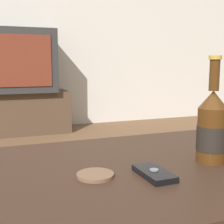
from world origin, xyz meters
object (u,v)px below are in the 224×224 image
at_px(cell_phone, 154,173).
at_px(television, 15,61).
at_px(tv_stand, 17,113).
at_px(beer_bottle, 212,127).

bearing_deg(cell_phone, television, 91.18).
height_order(tv_stand, cell_phone, cell_phone).
xyz_separation_m(beer_bottle, cell_phone, (-0.19, -0.04, -0.09)).
bearing_deg(tv_stand, television, -90.00).
relative_size(tv_stand, cell_phone, 9.19).
height_order(beer_bottle, cell_phone, beer_bottle).
distance_m(tv_stand, cell_phone, 2.84).
height_order(tv_stand, beer_bottle, beer_bottle).
relative_size(tv_stand, television, 1.35).
relative_size(television, cell_phone, 6.81).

